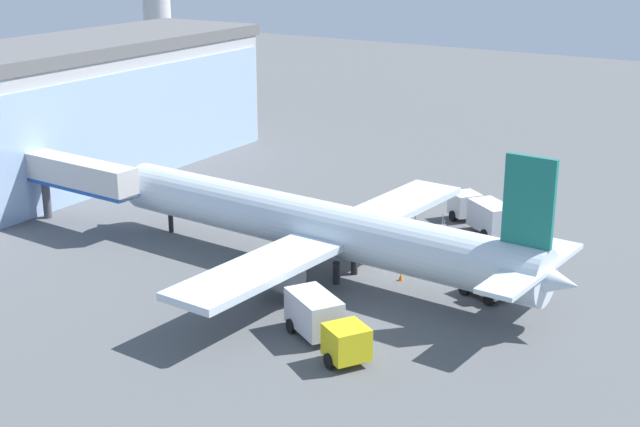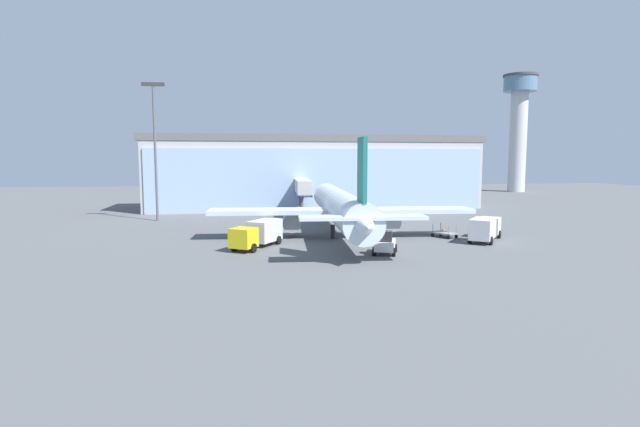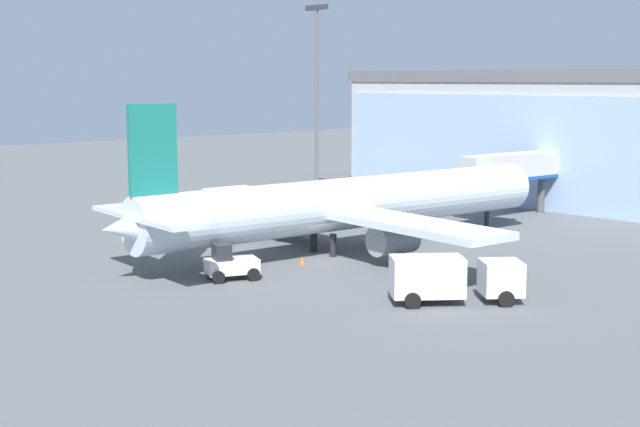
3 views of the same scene
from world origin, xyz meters
name	(u,v)px [view 2 (image 2 of 3)]	position (x,y,z in m)	size (l,w,h in m)	color
ground	(358,240)	(0.00, 0.00, 0.00)	(240.00, 240.00, 0.00)	#545659
terminal_building	(315,172)	(0.00, 38.16, 6.65)	(61.67, 16.11, 13.30)	#ACACAC
jet_bridge	(303,188)	(-3.54, 25.82, 4.38)	(2.81, 11.90, 5.76)	beige
control_tower	(519,120)	(61.93, 76.65, 19.92)	(9.24, 9.24, 32.12)	silver
apron_light_mast	(155,140)	(-25.50, 21.45, 11.75)	(3.20, 0.40, 19.96)	#59595E
airplane	(340,207)	(-1.44, 3.51, 3.41)	(30.56, 38.66, 10.92)	silver
catering_truck	(258,233)	(-11.20, -2.91, 1.47)	(5.65, 7.39, 2.65)	yellow
fuel_truck	(485,228)	(13.72, -2.50, 1.47)	(6.12, 7.17, 2.65)	silver
baggage_cart	(444,233)	(10.31, 0.60, 0.50)	(2.79, 3.22, 1.50)	gray
pushback_tug	(385,244)	(0.74, -8.36, 0.97)	(3.07, 3.62, 2.30)	silver
safety_cone_nose	(365,241)	(0.26, -2.08, 0.28)	(0.36, 0.36, 0.55)	orange
safety_cone_wingtip	(443,229)	(12.11, 5.42, 0.28)	(0.36, 0.36, 0.55)	orange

